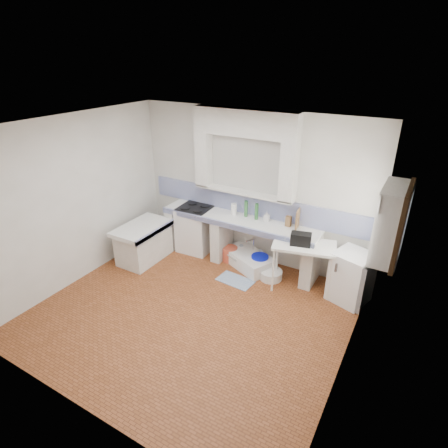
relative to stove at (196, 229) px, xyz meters
The scene contains 36 objects.
floor 2.06m from the stove, 58.34° to the right, with size 4.50×4.50×0.00m, color brown.
ceiling 3.10m from the stove, 58.34° to the right, with size 4.50×4.50×0.00m, color silver.
wall_back 1.45m from the stove, 15.05° to the left, with size 4.50×4.50×0.00m, color silver.
wall_front 3.98m from the stove, 74.11° to the right, with size 4.50×4.50×0.00m, color silver.
wall_left 2.30m from the stove, 124.80° to the right, with size 4.50×4.50×0.00m, color silver.
wall_right 3.85m from the stove, 27.41° to the right, with size 4.50×4.50×0.00m, color silver.
alcove_mass 2.34m from the stove, ahead, with size 1.90×0.25×0.45m, color silver.
window_frame 3.71m from the stove, ahead, with size 0.35×0.86×1.06m, color #382312.
lace_valance 3.71m from the stove, ahead, with size 0.01×0.84×0.24m, color white.
counter_slab 1.04m from the stove, ahead, with size 3.00×0.60×0.08m, color white.
counter_lip 1.09m from the stove, 17.15° to the right, with size 3.00×0.04×0.10m, color navy.
counter_pier_left 0.44m from the stove, behind, with size 0.20×0.55×0.82m, color silver.
counter_pier_mid 0.61m from the stove, ahead, with size 0.20×0.55×0.82m, color silver.
counter_pier_right 2.36m from the stove, ahead, with size 0.20×0.55×0.82m, color silver.
peninsula_top 1.06m from the stove, 128.22° to the right, with size 0.70×1.10×0.08m, color white.
peninsula_base 1.05m from the stove, 128.22° to the right, with size 0.60×1.00×0.62m, color silver.
peninsula_lip 0.90m from the stove, 110.95° to the right, with size 0.04×1.10×0.10m, color navy.
backsplash 1.27m from the stove, 14.29° to the left, with size 4.27×0.03×0.40m, color navy.
stove is the anchor object (origin of this frame).
sink 1.25m from the stove, ahead, with size 0.97×0.53×0.23m, color white.
side_table 2.30m from the stove, ahead, with size 1.00×0.56×0.04m, color white.
fridge 3.06m from the stove, ahead, with size 0.55×0.55×0.84m, color white.
bucket_red 0.86m from the stove, ahead, with size 0.29×0.29×0.27m, color #CB4F34.
bucket_orange 1.25m from the stove, ahead, with size 0.27×0.27×0.25m, color #C0591C.
bucket_blue 1.48m from the stove, ahead, with size 0.31×0.31×0.29m, color #0814C9.
basin_white 1.79m from the stove, ahead, with size 0.40×0.40×0.15m, color white.
water_bottle_a 1.01m from the stove, ahead, with size 0.07×0.07×0.28m, color silver.
water_bottle_b 1.40m from the stove, ahead, with size 0.07×0.07×0.28m, color silver.
black_bag 2.30m from the stove, ahead, with size 0.32×0.18×0.20m, color black.
green_bottle_a 1.20m from the stove, ahead, with size 0.07×0.07×0.30m, color #2B652F.
green_bottle_b 1.39m from the stove, ahead, with size 0.07×0.07×0.30m, color #2B652F.
knife_block 1.94m from the stove, ahead, with size 0.09×0.07×0.19m, color olive.
cutting_board 2.11m from the stove, ahead, with size 0.02×0.25×0.34m, color olive.
paper_towel 0.98m from the stove, ahead, with size 0.11×0.11×0.22m, color white.
soap_bottle 1.55m from the stove, ahead, with size 0.08×0.09×0.19m, color white.
rug 1.45m from the stove, 26.71° to the right, with size 0.63×0.36×0.01m, color #365389.
Camera 1 is at (2.69, -3.68, 3.65)m, focal length 29.46 mm.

